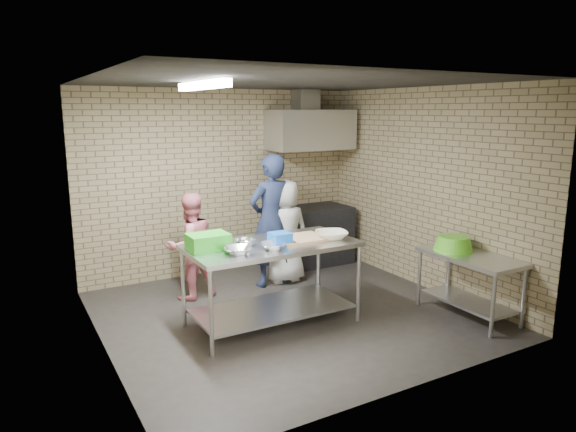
% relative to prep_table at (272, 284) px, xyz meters
% --- Properties ---
extents(floor, '(4.20, 4.20, 0.00)m').
position_rel_prep_table_xyz_m(floor, '(0.31, 0.16, -0.47)').
color(floor, black).
rests_on(floor, ground).
extents(ceiling, '(4.20, 4.20, 0.00)m').
position_rel_prep_table_xyz_m(ceiling, '(0.31, 0.16, 2.23)').
color(ceiling, black).
rests_on(ceiling, ground).
extents(back_wall, '(4.20, 0.06, 2.70)m').
position_rel_prep_table_xyz_m(back_wall, '(0.31, 2.16, 0.88)').
color(back_wall, '#927F5B').
rests_on(back_wall, ground).
extents(front_wall, '(4.20, 0.06, 2.70)m').
position_rel_prep_table_xyz_m(front_wall, '(0.31, -1.84, 0.88)').
color(front_wall, '#927F5B').
rests_on(front_wall, ground).
extents(left_wall, '(0.06, 4.00, 2.70)m').
position_rel_prep_table_xyz_m(left_wall, '(-1.79, 0.16, 0.88)').
color(left_wall, '#927F5B').
rests_on(left_wall, ground).
extents(right_wall, '(0.06, 4.00, 2.70)m').
position_rel_prep_table_xyz_m(right_wall, '(2.41, 0.16, 0.88)').
color(right_wall, '#927F5B').
rests_on(right_wall, ground).
extents(prep_table, '(1.89, 0.95, 0.95)m').
position_rel_prep_table_xyz_m(prep_table, '(0.00, 0.00, 0.00)').
color(prep_table, '#B7BABF').
rests_on(prep_table, floor).
extents(side_counter, '(0.60, 1.20, 0.75)m').
position_rel_prep_table_xyz_m(side_counter, '(2.11, -0.94, -0.10)').
color(side_counter, silver).
rests_on(side_counter, floor).
extents(stove, '(1.20, 0.70, 0.90)m').
position_rel_prep_table_xyz_m(stove, '(1.66, 1.81, -0.02)').
color(stove, black).
rests_on(stove, floor).
extents(range_hood, '(1.30, 0.60, 0.60)m').
position_rel_prep_table_xyz_m(range_hood, '(1.66, 1.86, 1.63)').
color(range_hood, silver).
rests_on(range_hood, back_wall).
extents(hood_duct, '(0.35, 0.30, 0.30)m').
position_rel_prep_table_xyz_m(hood_duct, '(1.66, 2.01, 2.08)').
color(hood_duct, '#A5A8AD').
rests_on(hood_duct, back_wall).
extents(wall_shelf, '(0.80, 0.20, 0.04)m').
position_rel_prep_table_xyz_m(wall_shelf, '(1.96, 2.05, 1.45)').
color(wall_shelf, '#3F2B19').
rests_on(wall_shelf, back_wall).
extents(fluorescent_fixture, '(0.10, 1.25, 0.08)m').
position_rel_prep_table_xyz_m(fluorescent_fixture, '(-0.69, 0.16, 2.17)').
color(fluorescent_fixture, white).
rests_on(fluorescent_fixture, ceiling).
extents(green_crate, '(0.42, 0.32, 0.17)m').
position_rel_prep_table_xyz_m(green_crate, '(-0.70, 0.12, 0.56)').
color(green_crate, green).
rests_on(green_crate, prep_table).
extents(blue_tub, '(0.21, 0.21, 0.14)m').
position_rel_prep_table_xyz_m(blue_tub, '(0.05, -0.10, 0.54)').
color(blue_tub, blue).
rests_on(blue_tub, prep_table).
extents(cutting_board, '(0.58, 0.44, 0.03)m').
position_rel_prep_table_xyz_m(cutting_board, '(0.35, -0.02, 0.49)').
color(cutting_board, tan).
rests_on(cutting_board, prep_table).
extents(mixing_bowl_a, '(0.37, 0.37, 0.07)m').
position_rel_prep_table_xyz_m(mixing_bowl_a, '(-0.50, -0.20, 0.51)').
color(mixing_bowl_a, silver).
rests_on(mixing_bowl_a, prep_table).
extents(mixing_bowl_b, '(0.28, 0.28, 0.07)m').
position_rel_prep_table_xyz_m(mixing_bowl_b, '(-0.30, 0.05, 0.51)').
color(mixing_bowl_b, silver).
rests_on(mixing_bowl_b, prep_table).
extents(mixing_bowl_c, '(0.34, 0.34, 0.07)m').
position_rel_prep_table_xyz_m(mixing_bowl_c, '(-0.10, -0.22, 0.51)').
color(mixing_bowl_c, silver).
rests_on(mixing_bowl_c, prep_table).
extents(ceramic_bowl, '(0.46, 0.46, 0.09)m').
position_rel_prep_table_xyz_m(ceramic_bowl, '(0.70, -0.15, 0.52)').
color(ceramic_bowl, beige).
rests_on(ceramic_bowl, prep_table).
extents(green_basin, '(0.46, 0.46, 0.17)m').
position_rel_prep_table_xyz_m(green_basin, '(2.09, -0.69, 0.36)').
color(green_basin, '#59C626').
rests_on(green_basin, side_counter).
extents(bottle_green, '(0.06, 0.06, 0.15)m').
position_rel_prep_table_xyz_m(bottle_green, '(2.11, 2.05, 1.54)').
color(bottle_green, green).
rests_on(bottle_green, wall_shelf).
extents(man_navy, '(0.71, 0.51, 1.82)m').
position_rel_prep_table_xyz_m(man_navy, '(0.62, 1.20, 0.44)').
color(man_navy, '#131C31').
rests_on(man_navy, floor).
extents(woman_pink, '(0.75, 0.63, 1.38)m').
position_rel_prep_table_xyz_m(woman_pink, '(-0.51, 1.27, 0.22)').
color(woman_pink, '#D6717D').
rests_on(woman_pink, floor).
extents(woman_white, '(0.74, 0.50, 1.46)m').
position_rel_prep_table_xyz_m(woman_white, '(0.86, 1.24, 0.26)').
color(woman_white, silver).
rests_on(woman_white, floor).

